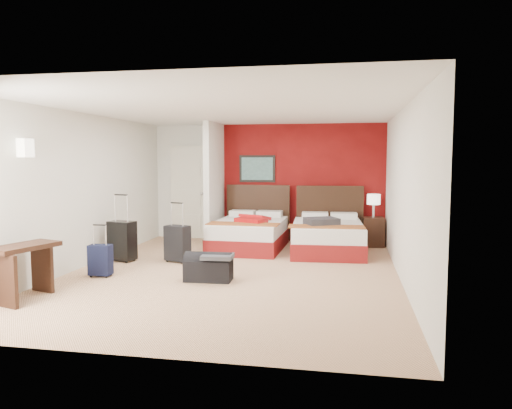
% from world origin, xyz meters
% --- Properties ---
extents(ground, '(6.50, 6.50, 0.00)m').
position_xyz_m(ground, '(0.00, 0.00, 0.00)').
color(ground, '#D6AA83').
rests_on(ground, ground).
extents(room_walls, '(5.02, 6.52, 2.50)m').
position_xyz_m(room_walls, '(-1.40, 1.42, 1.26)').
color(room_walls, silver).
rests_on(room_walls, ground).
extents(red_accent_panel, '(3.50, 0.04, 2.50)m').
position_xyz_m(red_accent_panel, '(0.75, 3.23, 1.25)').
color(red_accent_panel, maroon).
rests_on(red_accent_panel, ground).
extents(partition_wall, '(0.12, 1.20, 2.50)m').
position_xyz_m(partition_wall, '(-1.00, 2.61, 1.25)').
color(partition_wall, silver).
rests_on(partition_wall, ground).
extents(entry_door, '(0.82, 0.06, 2.05)m').
position_xyz_m(entry_door, '(-1.75, 3.20, 1.02)').
color(entry_door, silver).
rests_on(entry_door, ground).
extents(bed_left, '(1.34, 1.88, 0.56)m').
position_xyz_m(bed_left, '(-0.16, 2.09, 0.28)').
color(bed_left, white).
rests_on(bed_left, ground).
extents(bed_right, '(1.42, 1.94, 0.56)m').
position_xyz_m(bed_right, '(1.37, 1.99, 0.28)').
color(bed_right, white).
rests_on(bed_right, ground).
extents(red_suitcase_open, '(0.78, 0.90, 0.09)m').
position_xyz_m(red_suitcase_open, '(-0.06, 1.99, 0.60)').
color(red_suitcase_open, '#AC0E11').
rests_on(red_suitcase_open, bed_left).
extents(jacket_bundle, '(0.70, 0.65, 0.13)m').
position_xyz_m(jacket_bundle, '(1.27, 1.69, 0.63)').
color(jacket_bundle, '#343438').
rests_on(jacket_bundle, bed_right).
extents(nightstand, '(0.45, 0.45, 0.59)m').
position_xyz_m(nightstand, '(2.24, 2.85, 0.29)').
color(nightstand, black).
rests_on(nightstand, ground).
extents(table_lamp, '(0.29, 0.29, 0.47)m').
position_xyz_m(table_lamp, '(2.24, 2.85, 0.82)').
color(table_lamp, silver).
rests_on(table_lamp, nightstand).
extents(suitcase_black, '(0.49, 0.37, 0.66)m').
position_xyz_m(suitcase_black, '(-2.08, 0.57, 0.33)').
color(suitcase_black, black).
rests_on(suitcase_black, ground).
extents(suitcase_charcoal, '(0.46, 0.36, 0.59)m').
position_xyz_m(suitcase_charcoal, '(-1.12, 0.68, 0.30)').
color(suitcase_charcoal, black).
rests_on(suitcase_charcoal, ground).
extents(suitcase_navy, '(0.33, 0.21, 0.45)m').
position_xyz_m(suitcase_navy, '(-1.90, -0.54, 0.23)').
color(suitcase_navy, black).
rests_on(suitcase_navy, ground).
extents(duffel_bag, '(0.69, 0.39, 0.34)m').
position_xyz_m(duffel_bag, '(-0.24, -0.48, 0.17)').
color(duffel_bag, black).
rests_on(duffel_bag, ground).
extents(jacket_draped, '(0.46, 0.40, 0.06)m').
position_xyz_m(jacket_draped, '(-0.09, -0.53, 0.37)').
color(jacket_draped, '#3D3D42').
rests_on(jacket_draped, duffel_bag).
extents(desk, '(0.63, 0.92, 0.70)m').
position_xyz_m(desk, '(-2.24, -1.81, 0.35)').
color(desk, '#321A10').
rests_on(desk, ground).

